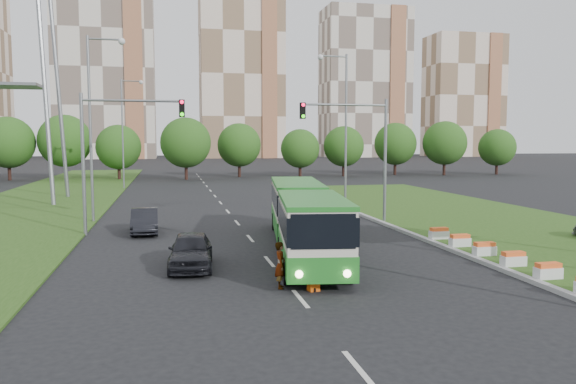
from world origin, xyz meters
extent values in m
plane|color=black|center=(0.00, 0.00, 0.00)|extent=(360.00, 360.00, 0.00)
cube|color=#274A15|center=(13.00, 8.00, 0.07)|extent=(14.00, 60.00, 0.15)
cube|color=gray|center=(6.05, 8.00, 0.09)|extent=(0.30, 60.00, 0.18)
cube|color=#274A15|center=(-18.00, 25.00, 0.05)|extent=(12.00, 110.00, 0.10)
cylinder|color=slate|center=(6.40, 10.00, 4.00)|extent=(0.20, 0.20, 8.00)
cylinder|color=slate|center=(3.65, 10.00, 7.60)|extent=(5.50, 0.14, 0.14)
cube|color=black|center=(0.90, 10.00, 7.20)|extent=(0.32, 0.32, 1.00)
cylinder|color=slate|center=(-12.00, 9.00, 4.00)|extent=(0.20, 0.20, 8.00)
cylinder|color=slate|center=(-9.25, 9.00, 7.60)|extent=(5.50, 0.14, 0.14)
cube|color=black|center=(-6.50, 9.00, 7.20)|extent=(0.32, 0.32, 1.00)
cube|color=beige|center=(-25.00, 150.00, 26.00)|extent=(28.00, 15.00, 52.00)
cube|color=beige|center=(15.00, 150.00, 25.00)|extent=(25.00, 15.00, 50.00)
cube|color=beige|center=(55.00, 150.00, 23.50)|extent=(27.00, 15.00, 47.00)
cube|color=beige|center=(90.00, 150.00, 20.00)|extent=(24.00, 14.00, 40.00)
cube|color=beige|center=(-1.03, -2.41, 1.72)|extent=(2.46, 6.79, 2.66)
cube|color=beige|center=(-1.03, 6.31, 1.72)|extent=(2.46, 8.27, 2.66)
cylinder|color=black|center=(-1.03, 1.58, 1.67)|extent=(2.46, 1.23, 2.46)
cube|color=#207022|center=(-1.03, -2.41, 0.84)|extent=(2.54, 6.84, 0.94)
cube|color=#207022|center=(-1.03, 6.31, 0.84)|extent=(2.54, 8.32, 0.94)
cube|color=black|center=(-1.03, -2.41, 2.17)|extent=(2.54, 6.84, 1.03)
cube|color=black|center=(-1.03, 6.31, 2.17)|extent=(2.54, 8.32, 1.03)
imported|color=black|center=(-6.45, -0.56, 0.75)|extent=(2.11, 4.54, 1.50)
imported|color=black|center=(-8.74, 9.08, 0.71)|extent=(1.62, 4.34, 1.42)
imported|color=gray|center=(-3.39, -4.52, 0.85)|extent=(0.51, 0.68, 1.71)
cube|color=#E4540C|center=(-2.31, -5.13, 0.32)|extent=(0.38, 0.32, 0.65)
cylinder|color=black|center=(-2.31, -5.30, 0.08)|extent=(0.04, 0.15, 0.15)
camera|label=1|loc=(-7.29, -24.16, 5.37)|focal=35.00mm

